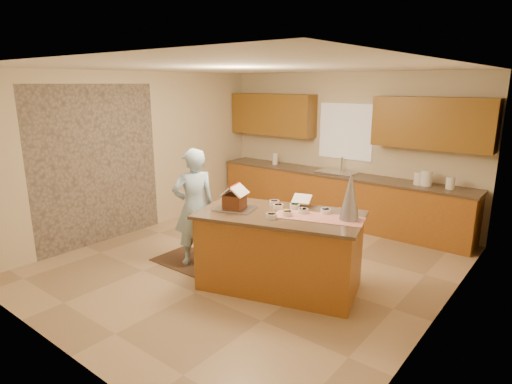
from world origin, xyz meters
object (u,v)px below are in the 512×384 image
tinsel_tree (350,196)px  boy (194,207)px  island_base (280,252)px  gingerbread_house (235,199)px

tinsel_tree → boy: (-2.13, -0.43, -0.42)m
island_base → gingerbread_house: size_ratio=5.18×
gingerbread_house → island_base: bearing=22.0°
tinsel_tree → island_base: bearing=-159.5°
island_base → tinsel_tree: 1.15m
island_base → tinsel_tree: (0.77, 0.29, 0.80)m
island_base → boy: boy is taller
boy → gingerbread_house: (0.82, -0.07, 0.27)m
island_base → tinsel_tree: tinsel_tree is taller
boy → gingerbread_house: boy is taller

